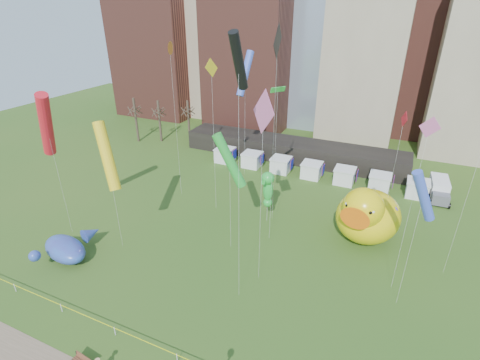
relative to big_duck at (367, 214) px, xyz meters
The scene contains 24 objects.
skyline 43.68m from the big_duck, 102.13° to the left, with size 101.00×23.00×68.00m.
pavilion 24.67m from the big_duck, 126.41° to the left, with size 38.00×6.00×3.20m, color black.
vendor_tents 16.96m from the big_duck, 124.78° to the left, with size 33.24×2.80×2.40m.
bare_trees 44.72m from the big_duck, 155.77° to the left, with size 8.44×6.44×8.50m.
caution_tape 24.74m from the big_duck, 115.54° to the right, with size 50.00×0.06×0.90m.
big_duck is the anchor object (origin of this frame).
small_duck 2.84m from the big_duck, 99.52° to the left, with size 3.03×3.73×2.72m.
seahorse_green 11.58m from the big_duck, behind, with size 1.72×2.07×6.71m.
seahorse_purple 2.40m from the big_duck, 10.00° to the left, with size 1.59×1.79×4.82m.
whale_inflatable 32.67m from the big_duck, 149.96° to the right, with size 6.44×7.53×2.59m.
box_truck 16.98m from the big_duck, 61.20° to the left, with size 2.71×6.13×2.55m.
kite_0 10.46m from the big_duck, 30.12° to the left, with size 0.58×1.61×15.03m.
kite_1 14.22m from the big_duck, 62.70° to the right, with size 1.50×0.99×16.80m.
kite_2 24.21m from the big_duck, 123.73° to the right, with size 0.79×2.45×22.96m.
kite_3 16.74m from the big_duck, 150.73° to the right, with size 3.55×1.91×13.28m.
kite_4 28.30m from the big_duck, 153.08° to the right, with size 3.96×3.14×14.20m.
kite_5 25.26m from the big_duck, 151.69° to the left, with size 1.68×3.76×18.66m.
kite_6 29.85m from the big_duck, behind, with size 0.68×1.51×20.39m.
kite_8 35.42m from the big_duck, 157.92° to the right, with size 4.40×3.15×16.86m.
kite_9 19.11m from the big_duck, 128.06° to the right, with size 2.76×2.62×18.61m.
kite_10 20.63m from the big_duck, 156.99° to the right, with size 0.34×3.09×22.93m.
kite_11 16.71m from the big_duck, behind, with size 1.32×1.65×16.42m.
kite_12 23.41m from the big_duck, behind, with size 0.47×2.07×19.03m.
kite_13 12.44m from the big_duck, 65.11° to the right, with size 2.69×1.91×13.29m.
Camera 1 is at (11.93, -14.79, 24.43)m, focal length 27.00 mm.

